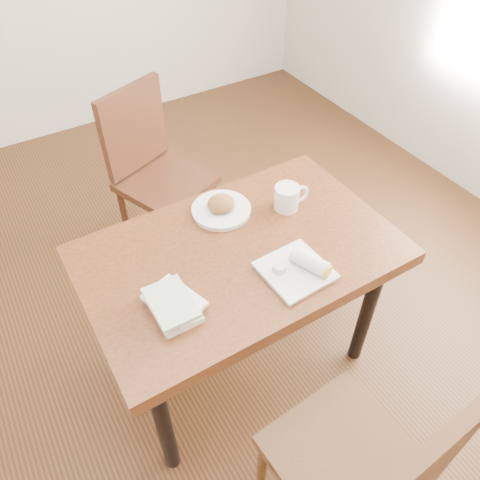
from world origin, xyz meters
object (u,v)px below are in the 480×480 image
chair_far (153,165)px  book_stack (173,304)px  plate_scone (221,208)px  plate_burrito (300,268)px  chair_near (367,470)px  table (240,266)px  coffee_mug (288,197)px

chair_far → book_stack: chair_far is taller
chair_far → plate_scone: chair_far is taller
plate_burrito → book_stack: plate_burrito is taller
plate_scone → chair_near: bearing=-95.1°
plate_burrito → book_stack: (-0.45, 0.09, 0.00)m
plate_scone → plate_burrito: size_ratio=1.03×
plate_scone → table: bearing=-101.6°
chair_near → plate_scone: bearing=84.9°
plate_burrito → chair_near: bearing=-105.7°
coffee_mug → plate_burrito: size_ratio=0.64×
chair_near → coffee_mug: chair_near is taller
table → plate_burrito: 0.26m
book_stack → coffee_mug: bearing=20.3°
chair_far → book_stack: size_ratio=4.31×
plate_scone → coffee_mug: 0.27m
table → book_stack: bearing=-160.0°
table → coffee_mug: coffee_mug is taller
chair_far → plate_burrito: chair_far is taller
chair_far → plate_scone: (0.01, -0.72, 0.23)m
chair_near → plate_burrito: chair_near is taller
plate_scone → coffee_mug: bearing=-24.1°
chair_far → coffee_mug: (0.26, -0.83, 0.25)m
plate_scone → coffee_mug: size_ratio=1.60×
plate_scone → book_stack: (-0.38, -0.34, 0.00)m
book_stack → table: bearing=20.0°
chair_far → plate_burrito: (0.09, -1.14, 0.22)m
plate_scone → book_stack: plate_scone is taller
chair_near → chair_far: (0.08, 1.74, 0.00)m
book_stack → plate_scone: bearing=42.2°
chair_far → book_stack: bearing=-108.9°
plate_burrito → book_stack: size_ratio=1.05×
plate_burrito → plate_scone: bearing=100.2°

